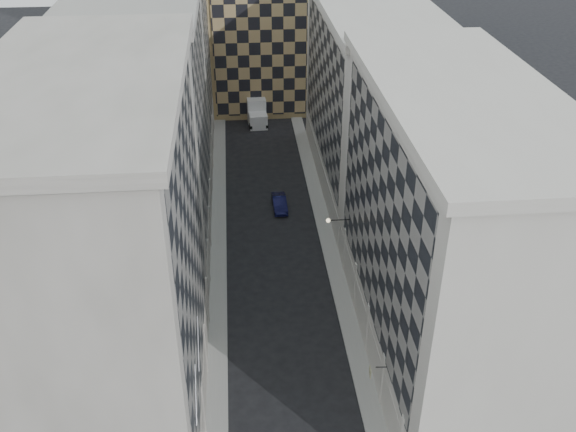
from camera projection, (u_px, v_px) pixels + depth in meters
sidewalk_west at (219, 247)px, 60.78m from camera, size 1.50×100.00×0.15m
sidewalk_east at (328, 242)px, 61.56m from camera, size 1.50×100.00×0.15m
bldg_left_a at (111, 266)px, 38.08m from camera, size 10.80×22.80×23.70m
bldg_left_b at (148, 127)px, 57.08m from camera, size 10.80×22.80×22.70m
bldg_left_c at (167, 57)px, 76.09m from camera, size 10.80×22.80×21.70m
bldg_right_a at (445, 233)px, 43.89m from camera, size 10.80×26.80×20.70m
bldg_right_b at (368, 98)px, 67.15m from camera, size 10.80×28.80×19.70m
tan_block at (269, 36)px, 88.76m from camera, size 16.80×14.80×18.80m
flagpoles_left at (197, 368)px, 36.17m from camera, size 0.10×6.33×2.33m
bracket_lamp at (330, 220)px, 53.21m from camera, size 1.98×0.36×0.36m
box_truck at (256, 111)px, 86.35m from camera, size 2.75×6.12×3.29m
dark_car at (280, 203)px, 66.72m from camera, size 1.52×4.04×1.32m
shop_sign at (371, 371)px, 41.66m from camera, size 1.11×0.64×0.72m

